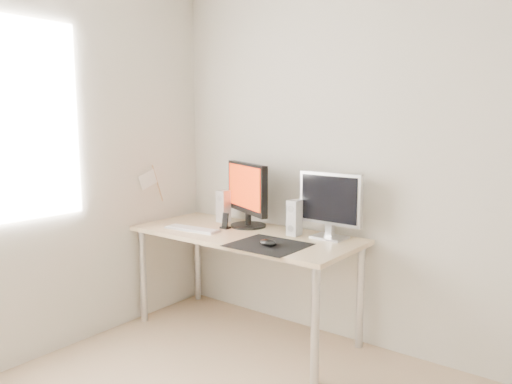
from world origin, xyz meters
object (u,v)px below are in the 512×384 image
Objects in this scene: speaker_left at (223,206)px; second_monitor at (330,202)px; main_monitor at (247,192)px; mouse at (268,243)px; desk at (245,244)px; phone_dock at (225,224)px; speaker_right at (294,218)px; keyboard at (192,229)px.

second_monitor is at bearing 1.18° from speaker_left.
mouse is at bearing -39.01° from main_monitor.
main_monitor reaches higher than desk.
speaker_left is at bearing 134.02° from phone_dock.
speaker_left is at bearing -178.82° from second_monitor.
keyboard is at bearing -155.50° from speaker_right.
main_monitor is 0.47m from keyboard.
speaker_right is at bearing -2.60° from main_monitor.
mouse reaches higher than keyboard.
second_monitor is 1.87× the size of speaker_right.
phone_dock is (-0.74, -0.19, -0.21)m from second_monitor.
speaker_left is at bearing 150.57° from mouse.
speaker_left is 0.56× the size of keyboard.
speaker_left is at bearing 92.20° from keyboard.
mouse is at bearing -114.93° from second_monitor.
desk is 0.38m from main_monitor.
second_monitor is 1.87× the size of speaker_left.
phone_dock is at bearing 174.82° from desk.
keyboard is (-0.35, -0.16, 0.09)m from desk.
speaker_left is at bearing 152.16° from desk.
desk is 3.11× the size of main_monitor.
desk is 0.39m from keyboard.
main_monitor is at bearing 123.59° from desk.
mouse is 0.50× the size of speaker_right.
keyboard is at bearing -157.42° from second_monitor.
speaker_right is at bearing 95.89° from mouse.
mouse is 0.08× the size of desk.
speaker_right reaches higher than phone_dock.
speaker_left reaches higher than desk.
second_monitor reaches higher than speaker_left.
main_monitor reaches higher than second_monitor.
second_monitor is (0.65, 0.05, -0.01)m from main_monitor.
main_monitor is 1.20× the size of keyboard.
main_monitor is at bearing -175.55° from second_monitor.
desk is at bearing -27.84° from speaker_left.
speaker_left is (-0.36, 0.19, 0.20)m from desk.
second_monitor is 0.79m from phone_dock.
mouse reaches higher than desk.
second_monitor reaches higher than desk.
main_monitor is at bearing 52.96° from keyboard.
desk is 6.63× the size of speaker_left.
phone_dock is at bearing 49.45° from keyboard.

